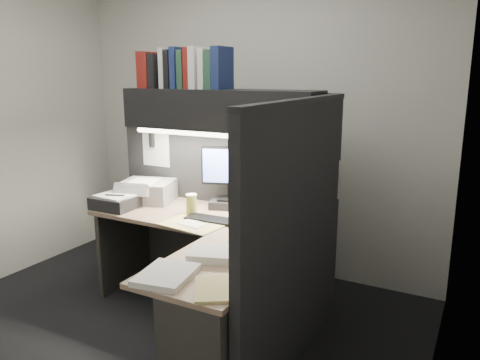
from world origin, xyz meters
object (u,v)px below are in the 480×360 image
at_px(printer, 147,191).
at_px(notebook_stack, 115,202).
at_px(monitor, 231,184).
at_px(keyboard, 214,220).
at_px(coffee_cup, 192,205).
at_px(desk, 201,289).
at_px(telephone, 301,212).
at_px(overhead_shelf, 219,110).

distance_m(printer, notebook_stack, 0.31).
bearing_deg(printer, monitor, -5.75).
bearing_deg(monitor, keyboard, -99.87).
xyz_separation_m(monitor, coffee_cup, (-0.17, -0.29, -0.12)).
height_order(monitor, keyboard, monitor).
bearing_deg(desk, telephone, 66.95).
bearing_deg(overhead_shelf, printer, -174.23).
xyz_separation_m(coffee_cup, notebook_stack, (-0.62, -0.15, -0.03)).
bearing_deg(printer, keyboard, -32.06).
relative_size(telephone, printer, 0.62).
bearing_deg(desk, coffee_cup, 128.28).
bearing_deg(desk, printer, 144.52).
bearing_deg(telephone, desk, -82.18).
bearing_deg(keyboard, overhead_shelf, 109.87).
bearing_deg(keyboard, telephone, 30.86).
distance_m(desk, overhead_shelf, 1.33).
xyz_separation_m(coffee_cup, printer, (-0.54, 0.16, 0.01)).
height_order(desk, keyboard, keyboard).
bearing_deg(notebook_stack, printer, 75.77).
distance_m(telephone, printer, 1.31).
distance_m(desk, coffee_cup, 0.76).
bearing_deg(overhead_shelf, keyboard, -67.75).
bearing_deg(overhead_shelf, coffee_cup, -117.68).
bearing_deg(telephone, notebook_stack, -131.94).
xyz_separation_m(keyboard, coffee_cup, (-0.23, 0.06, 0.06)).
xyz_separation_m(desk, notebook_stack, (-1.04, 0.38, 0.34)).
xyz_separation_m(telephone, notebook_stack, (-1.38, -0.43, -0.00)).
relative_size(telephone, notebook_stack, 0.79).
height_order(overhead_shelf, printer, overhead_shelf).
relative_size(desk, coffee_cup, 11.57).
bearing_deg(overhead_shelf, desk, -68.21).
height_order(telephone, printer, printer).
bearing_deg(overhead_shelf, monitor, 49.19).
xyz_separation_m(desk, monitor, (-0.24, 0.82, 0.48)).
bearing_deg(keyboard, desk, -70.88).
bearing_deg(coffee_cup, desk, -51.72).
height_order(overhead_shelf, monitor, overhead_shelf).
height_order(keyboard, printer, printer).
xyz_separation_m(desk, printer, (-0.96, 0.69, 0.37)).
bearing_deg(coffee_cup, overhead_shelf, 62.32).
distance_m(overhead_shelf, keyboard, 0.82).
height_order(desk, notebook_stack, notebook_stack).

